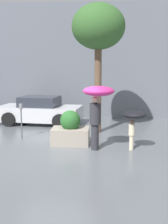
{
  "coord_description": "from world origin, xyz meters",
  "views": [
    {
      "loc": [
        1.41,
        -8.6,
        2.69
      ],
      "look_at": [
        0.77,
        1.6,
        1.05
      ],
      "focal_mm": 45.0,
      "sensor_mm": 36.0,
      "label": 1
    }
  ],
  "objects_px": {
    "parked_car_near": "(40,111)",
    "parking_meter": "(21,114)",
    "person_adult": "(97,101)",
    "street_tree": "(98,29)",
    "person_child": "(134,118)",
    "planter_box": "(70,131)"
  },
  "relations": [
    {
      "from": "parked_car_near",
      "to": "parking_meter",
      "type": "distance_m",
      "value": 2.88
    },
    {
      "from": "person_adult",
      "to": "street_tree",
      "type": "distance_m",
      "value": 3.63
    },
    {
      "from": "parked_car_near",
      "to": "street_tree",
      "type": "distance_m",
      "value": 4.82
    },
    {
      "from": "parked_car_near",
      "to": "person_adult",
      "type": "bearing_deg",
      "value": -139.21
    },
    {
      "from": "person_child",
      "to": "parking_meter",
      "type": "xyz_separation_m",
      "value": [
        -4.07,
        1.26,
        -0.12
      ]
    },
    {
      "from": "planter_box",
      "to": "street_tree",
      "type": "xyz_separation_m",
      "value": [
        0.93,
        1.88,
        3.69
      ]
    },
    {
      "from": "person_adult",
      "to": "street_tree",
      "type": "xyz_separation_m",
      "value": [
        -0.02,
        2.58,
        2.56
      ]
    },
    {
      "from": "parked_car_near",
      "to": "street_tree",
      "type": "bearing_deg",
      "value": -113.5
    },
    {
      "from": "parking_meter",
      "to": "planter_box",
      "type": "bearing_deg",
      "value": -19.3
    },
    {
      "from": "person_child",
      "to": "parked_car_near",
      "type": "relative_size",
      "value": 0.32
    },
    {
      "from": "person_child",
      "to": "street_tree",
      "type": "xyz_separation_m",
      "value": [
        -1.2,
        2.47,
        3.11
      ]
    },
    {
      "from": "parked_car_near",
      "to": "parking_meter",
      "type": "xyz_separation_m",
      "value": [
        -0.08,
        -2.86,
        0.34
      ]
    },
    {
      "from": "parked_car_near",
      "to": "planter_box",
      "type": "bearing_deg",
      "value": -145.08
    },
    {
      "from": "planter_box",
      "to": "parking_meter",
      "type": "relative_size",
      "value": 0.97
    },
    {
      "from": "parked_car_near",
      "to": "street_tree",
      "type": "relative_size",
      "value": 0.79
    },
    {
      "from": "planter_box",
      "to": "parked_car_near",
      "type": "xyz_separation_m",
      "value": [
        -1.85,
        3.54,
        0.12
      ]
    },
    {
      "from": "parked_car_near",
      "to": "parking_meter",
      "type": "bearing_deg",
      "value": -174.37
    },
    {
      "from": "person_child",
      "to": "street_tree",
      "type": "relative_size",
      "value": 0.25
    },
    {
      "from": "person_adult",
      "to": "person_child",
      "type": "distance_m",
      "value": 1.31
    },
    {
      "from": "person_adult",
      "to": "parked_car_near",
      "type": "relative_size",
      "value": 0.52
    },
    {
      "from": "street_tree",
      "to": "person_child",
      "type": "bearing_deg",
      "value": -64.02
    },
    {
      "from": "person_child",
      "to": "parking_meter",
      "type": "relative_size",
      "value": 0.98
    }
  ]
}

